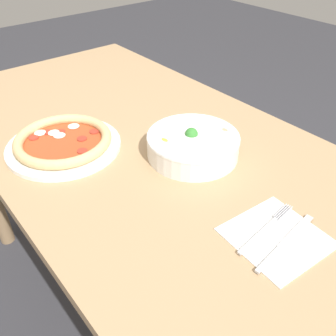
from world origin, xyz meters
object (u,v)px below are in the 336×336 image
(bowl, at_px, (193,144))
(knife, at_px, (283,245))
(pizza, at_px, (63,142))
(fork, at_px, (265,229))

(bowl, height_order, knife, bowl)
(pizza, height_order, fork, pizza)
(pizza, distance_m, knife, 0.59)
(bowl, height_order, fork, bowl)
(fork, bearing_deg, pizza, 101.43)
(pizza, relative_size, knife, 1.51)
(pizza, xyz_separation_m, knife, (0.57, 0.16, -0.01))
(knife, bearing_deg, fork, 75.63)
(knife, bearing_deg, pizza, 99.42)
(pizza, relative_size, fork, 1.62)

